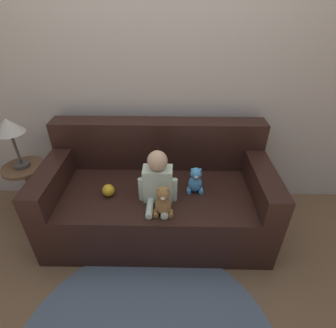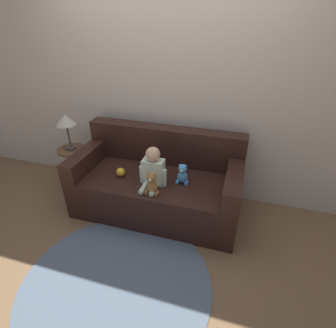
# 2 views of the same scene
# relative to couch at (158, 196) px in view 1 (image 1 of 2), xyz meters

# --- Properties ---
(ground_plane) EXTENTS (12.00, 12.00, 0.00)m
(ground_plane) POSITION_rel_couch_xyz_m (0.00, -0.05, -0.31)
(ground_plane) COLOR brown
(wall_back) EXTENTS (8.00, 0.05, 2.60)m
(wall_back) POSITION_rel_couch_xyz_m (0.00, 0.44, 0.99)
(wall_back) COLOR beige
(wall_back) RESTS_ON ground_plane
(couch) EXTENTS (1.73, 0.82, 0.86)m
(couch) POSITION_rel_couch_xyz_m (0.00, 0.00, 0.00)
(couch) COLOR black
(couch) RESTS_ON ground_plane
(person_baby) EXTENTS (0.28, 0.30, 0.39)m
(person_baby) POSITION_rel_couch_xyz_m (0.02, -0.19, 0.30)
(person_baby) COLOR silver
(person_baby) RESTS_ON couch
(teddy_bear_brown) EXTENTS (0.13, 0.10, 0.23)m
(teddy_bear_brown) POSITION_rel_couch_xyz_m (0.06, -0.35, 0.24)
(teddy_bear_brown) COLOR olive
(teddy_bear_brown) RESTS_ON couch
(plush_toy_side) EXTENTS (0.12, 0.10, 0.21)m
(plush_toy_side) POSITION_rel_couch_xyz_m (0.29, -0.10, 0.23)
(plush_toy_side) COLOR #4C9EDB
(plush_toy_side) RESTS_ON couch
(toy_ball) EXTENTS (0.09, 0.09, 0.09)m
(toy_ball) POSITION_rel_couch_xyz_m (-0.35, -0.16, 0.18)
(toy_ball) COLOR gold
(toy_ball) RESTS_ON couch
(side_table) EXTENTS (0.33, 0.33, 0.94)m
(side_table) POSITION_rel_couch_xyz_m (-1.10, 0.09, 0.40)
(side_table) COLOR brown
(side_table) RESTS_ON ground_plane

